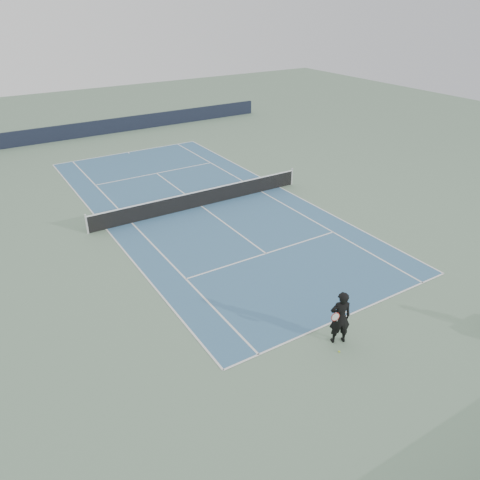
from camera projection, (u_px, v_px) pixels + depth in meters
ground at (201, 206)px, 26.41m from camera, size 80.00×80.00×0.00m
court_surface at (201, 206)px, 26.41m from camera, size 10.97×23.77×0.01m
tennis_net at (201, 198)px, 26.18m from camera, size 12.90×0.10×1.07m
windscreen_far at (102, 127)px, 39.53m from camera, size 30.00×0.25×1.20m
tennis_player at (340, 317)px, 15.74m from camera, size 0.92×0.80×2.03m
tennis_ball at (339, 352)px, 15.68m from camera, size 0.07×0.07×0.07m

